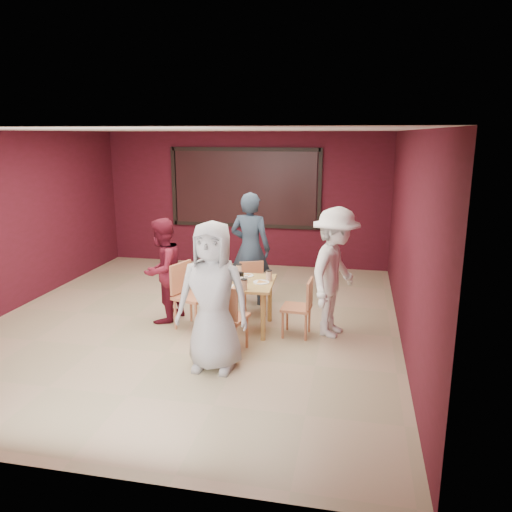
% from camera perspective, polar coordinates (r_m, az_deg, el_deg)
% --- Properties ---
extents(floor, '(7.00, 7.00, 0.00)m').
position_cam_1_polar(floor, '(7.63, -7.08, -7.42)').
color(floor, tan).
rests_on(floor, ground).
extents(window_blinds, '(3.00, 0.02, 1.50)m').
position_cam_1_polar(window_blinds, '(10.50, -1.31, 7.79)').
color(window_blinds, black).
extents(dining_table, '(0.95, 0.95, 0.87)m').
position_cam_1_polar(dining_table, '(7.10, -1.69, -3.56)').
color(dining_table, '#B4894A').
rests_on(dining_table, floor).
extents(chair_front, '(0.52, 0.52, 0.93)m').
position_cam_1_polar(chair_front, '(6.36, -3.52, -6.70)').
color(chair_front, '#B76C47').
rests_on(chair_front, floor).
extents(chair_back, '(0.50, 0.50, 0.79)m').
position_cam_1_polar(chair_back, '(7.85, -0.38, -3.25)').
color(chair_back, '#B76C47').
rests_on(chair_back, floor).
extents(chair_left, '(0.58, 0.58, 0.95)m').
position_cam_1_polar(chair_left, '(7.28, -7.75, -4.04)').
color(chair_left, '#B76C47').
rests_on(chair_left, floor).
extents(chair_right, '(0.42, 0.42, 0.82)m').
position_cam_1_polar(chair_right, '(6.94, 5.22, -5.52)').
color(chair_right, '#B76C47').
rests_on(chair_right, floor).
extents(diner_front, '(0.89, 0.59, 1.80)m').
position_cam_1_polar(diner_front, '(5.87, -4.94, -4.65)').
color(diner_front, '#B0B0B0').
rests_on(diner_front, floor).
extents(diner_back, '(0.73, 0.53, 1.85)m').
position_cam_1_polar(diner_back, '(8.14, -0.65, 0.85)').
color(diner_back, '#29394A').
rests_on(diner_back, floor).
extents(diner_left, '(0.74, 0.87, 1.56)m').
position_cam_1_polar(diner_left, '(7.52, -10.67, -1.64)').
color(diner_left, maroon).
rests_on(diner_left, floor).
extents(diner_right, '(0.99, 1.31, 1.80)m').
position_cam_1_polar(diner_right, '(6.92, 9.00, -1.88)').
color(diner_right, white).
rests_on(diner_right, floor).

